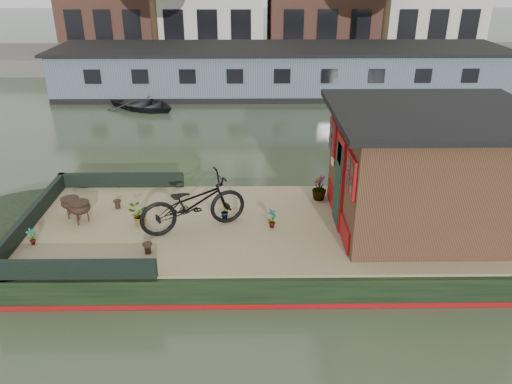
{
  "coord_description": "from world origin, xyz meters",
  "views": [
    {
      "loc": [
        -1.38,
        -9.17,
        5.66
      ],
      "look_at": [
        -1.25,
        0.5,
        1.15
      ],
      "focal_mm": 35.0,
      "sensor_mm": 36.0,
      "label": 1
    }
  ],
  "objects_px": {
    "brazier_rear": "(80,212)",
    "bicycle": "(193,203)",
    "potted_plant_a": "(272,218)",
    "cabin": "(428,169)",
    "brazier_front": "(71,207)",
    "dinghy": "(143,101)"
  },
  "relations": [
    {
      "from": "potted_plant_a",
      "to": "brazier_front",
      "type": "xyz_separation_m",
      "value": [
        -4.27,
        0.55,
        0.01
      ]
    },
    {
      "from": "brazier_front",
      "to": "dinghy",
      "type": "height_order",
      "value": "brazier_front"
    },
    {
      "from": "potted_plant_a",
      "to": "dinghy",
      "type": "bearing_deg",
      "value": 113.07
    },
    {
      "from": "dinghy",
      "to": "cabin",
      "type": "bearing_deg",
      "value": -111.99
    },
    {
      "from": "cabin",
      "to": "brazier_rear",
      "type": "relative_size",
      "value": 8.52
    },
    {
      "from": "cabin",
      "to": "potted_plant_a",
      "type": "distance_m",
      "value": 3.29
    },
    {
      "from": "potted_plant_a",
      "to": "bicycle",
      "type": "bearing_deg",
      "value": -179.6
    },
    {
      "from": "bicycle",
      "to": "dinghy",
      "type": "height_order",
      "value": "bicycle"
    },
    {
      "from": "potted_plant_a",
      "to": "brazier_front",
      "type": "distance_m",
      "value": 4.31
    },
    {
      "from": "brazier_front",
      "to": "cabin",
      "type": "bearing_deg",
      "value": -2.9
    },
    {
      "from": "brazier_rear",
      "to": "bicycle",
      "type": "bearing_deg",
      "value": -7.05
    },
    {
      "from": "bicycle",
      "to": "brazier_front",
      "type": "bearing_deg",
      "value": 56.19
    },
    {
      "from": "cabin",
      "to": "brazier_front",
      "type": "distance_m",
      "value": 7.47
    },
    {
      "from": "brazier_rear",
      "to": "brazier_front",
      "type": "bearing_deg",
      "value": 137.04
    },
    {
      "from": "brazier_front",
      "to": "brazier_rear",
      "type": "bearing_deg",
      "value": -42.96
    },
    {
      "from": "potted_plant_a",
      "to": "dinghy",
      "type": "xyz_separation_m",
      "value": [
        -4.89,
        11.47,
        -0.55
      ]
    },
    {
      "from": "cabin",
      "to": "brazier_rear",
      "type": "xyz_separation_m",
      "value": [
        -7.11,
        0.11,
        -0.99
      ]
    },
    {
      "from": "potted_plant_a",
      "to": "brazier_rear",
      "type": "distance_m",
      "value": 4.0
    },
    {
      "from": "cabin",
      "to": "bicycle",
      "type": "height_order",
      "value": "cabin"
    },
    {
      "from": "cabin",
      "to": "bicycle",
      "type": "relative_size",
      "value": 1.83
    },
    {
      "from": "brazier_front",
      "to": "brazier_rear",
      "type": "distance_m",
      "value": 0.39
    },
    {
      "from": "bicycle",
      "to": "potted_plant_a",
      "type": "bearing_deg",
      "value": -111.56
    }
  ]
}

